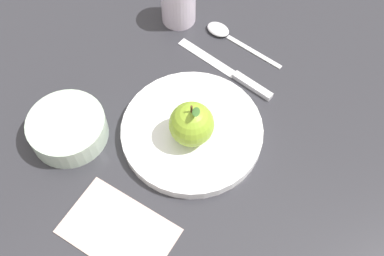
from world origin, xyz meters
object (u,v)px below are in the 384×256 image
Objects in this scene: spoon at (226,34)px; linen_napkin at (118,231)px; side_bowl at (67,127)px; knife at (233,73)px; apple at (192,124)px; cup at (178,2)px; dinner_plate at (192,131)px.

linen_napkin is at bearing -67.19° from spoon.
knife is (0.10, 0.30, -0.02)m from side_bowl.
apple is at bearing 101.71° from linen_napkin.
apple reaches higher than linen_napkin.
cup is at bearing 126.19° from linen_napkin.
dinner_plate is at bearing -37.31° from cup.
dinner_plate is 2.89× the size of cup.
knife is at bearing 106.63° from dinner_plate.
cup is 0.18m from knife.
side_bowl reaches higher than linen_napkin.
apple is 0.20m from linen_napkin.
apple is 0.51× the size of spoon.
linen_napkin is (0.27, -0.37, -0.04)m from cup.
dinner_plate is 1.12× the size of knife.
apple is 1.07× the size of cup.
linen_napkin is at bearing -76.06° from dinner_plate.
dinner_plate is 0.24m from spoon.
dinner_plate reaches higher than spoon.
linen_napkin is at bearing -78.29° from apple.
cup is at bearing 103.49° from side_bowl.
apple reaches higher than dinner_plate.
spoon reaches higher than linen_napkin.
side_bowl is at bearing -76.51° from cup.
apple reaches higher than knife.
spoon is at bearing 120.53° from dinner_plate.
side_bowl is 0.78× the size of linen_napkin.
apple is at bearing -37.74° from cup.
dinner_plate is at bearing -59.47° from spoon.
dinner_plate is 0.21m from linen_napkin.
apple is at bearing -58.65° from spoon.
side_bowl is at bearing -93.41° from spoon.
dinner_plate reaches higher than knife.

